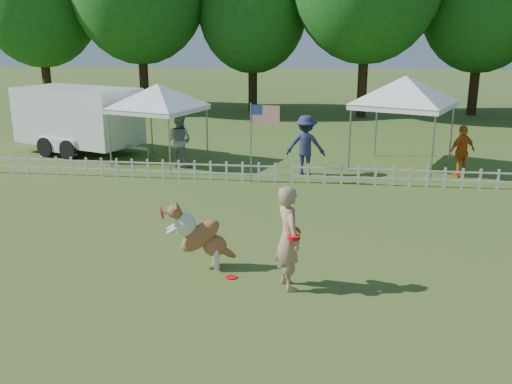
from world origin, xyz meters
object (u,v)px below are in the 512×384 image
(handler, at_px, (289,238))
(flag_pole, at_px, (251,143))
(cargo_trailer, at_px, (79,120))
(canopy_tent_right, at_px, (403,123))
(spectator_b, at_px, (306,145))
(dog, at_px, (201,236))
(canopy_tent_left, at_px, (159,125))
(frisbee_on_turf, at_px, (231,277))
(spectator_a, at_px, (180,141))
(spectator_c, at_px, (462,151))

(handler, bearing_deg, flag_pole, -11.45)
(cargo_trailer, bearing_deg, canopy_tent_right, 16.01)
(cargo_trailer, height_order, spectator_b, cargo_trailer)
(dog, relative_size, canopy_tent_left, 0.49)
(frisbee_on_turf, distance_m, cargo_trailer, 12.93)
(handler, height_order, canopy_tent_right, canopy_tent_right)
(canopy_tent_right, relative_size, spectator_a, 1.67)
(canopy_tent_left, distance_m, spectator_b, 5.16)
(flag_pole, bearing_deg, handler, -69.79)
(dog, relative_size, spectator_c, 0.81)
(frisbee_on_turf, height_order, canopy_tent_left, canopy_tent_left)
(spectator_a, bearing_deg, frisbee_on_turf, 126.92)
(spectator_c, bearing_deg, canopy_tent_right, -62.30)
(frisbee_on_turf, xyz_separation_m, canopy_tent_right, (4.15, 9.49, 1.48))
(canopy_tent_left, distance_m, canopy_tent_right, 8.19)
(canopy_tent_left, bearing_deg, spectator_a, -8.14)
(dog, xyz_separation_m, flag_pole, (0.08, 6.52, 0.54))
(handler, xyz_separation_m, cargo_trailer, (-8.62, 10.69, 0.29))
(frisbee_on_turf, bearing_deg, canopy_tent_left, 113.90)
(flag_pole, bearing_deg, cargo_trailer, 160.49)
(dog, relative_size, spectator_b, 0.69)
(dog, xyz_separation_m, canopy_tent_right, (4.79, 9.09, 0.83))
(spectator_a, height_order, spectator_c, spectator_a)
(handler, xyz_separation_m, canopy_tent_left, (-5.11, 9.34, 0.39))
(dog, distance_m, canopy_tent_right, 10.31)
(frisbee_on_turf, relative_size, flag_pole, 0.09)
(dog, distance_m, cargo_trailer, 12.19)
(frisbee_on_turf, relative_size, canopy_tent_right, 0.07)
(frisbee_on_turf, bearing_deg, canopy_tent_right, 66.39)
(canopy_tent_right, bearing_deg, canopy_tent_left, -154.59)
(canopy_tent_left, distance_m, spectator_a, 1.00)
(spectator_b, bearing_deg, frisbee_on_turf, 85.91)
(spectator_a, bearing_deg, canopy_tent_right, -157.26)
(handler, bearing_deg, spectator_a, 1.33)
(spectator_a, bearing_deg, dog, 123.86)
(canopy_tent_left, relative_size, cargo_trailer, 0.48)
(cargo_trailer, xyz_separation_m, spectator_a, (4.31, -1.74, -0.35))
(cargo_trailer, relative_size, spectator_c, 3.43)
(frisbee_on_turf, bearing_deg, spectator_c, 55.10)
(canopy_tent_left, height_order, flag_pole, canopy_tent_left)
(flag_pole, bearing_deg, canopy_tent_left, 155.22)
(dog, distance_m, spectator_b, 7.88)
(frisbee_on_turf, bearing_deg, spectator_a, 110.38)
(canopy_tent_left, xyz_separation_m, spectator_a, (0.80, -0.39, -0.45))
(canopy_tent_right, height_order, cargo_trailer, canopy_tent_right)
(cargo_trailer, height_order, spectator_c, cargo_trailer)
(dog, bearing_deg, frisbee_on_turf, -45.66)
(frisbee_on_turf, height_order, spectator_b, spectator_b)
(dog, relative_size, cargo_trailer, 0.24)
(handler, relative_size, spectator_c, 1.15)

